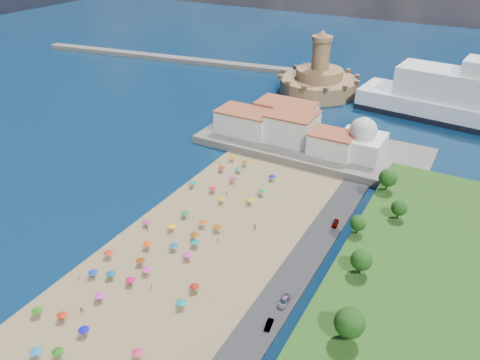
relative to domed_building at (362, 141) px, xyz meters
The scene contains 11 objects.
ground 77.60m from the domed_building, 112.91° to the right, with size 700.00×700.00×0.00m, color #071938.
terrace 21.44m from the domed_building, behind, with size 90.00×36.00×3.00m, color #59544C.
jetty 56.51m from the domed_building, 138.62° to the left, with size 18.00×70.00×2.40m, color #59544C.
breakwater 162.43m from the domed_building, 149.64° to the left, with size 200.00×7.00×2.60m, color #59544C.
waterfront_buildings 33.17m from the domed_building, behind, with size 57.00×29.00×11.00m.
domed_building is the anchor object (origin of this frame).
fortress 79.11m from the domed_building, 122.08° to the left, with size 40.00×40.00×32.40m.
beach_parasols 87.65m from the domed_building, 111.11° to the right, with size 32.46×116.47×2.20m.
beachgoers 77.19m from the domed_building, 114.11° to the right, with size 33.80×100.89×1.87m.
parked_cars 79.18m from the domed_building, 85.63° to the right, with size 2.05×67.17×1.44m.
hillside_trees 84.38m from the domed_building, 77.37° to the right, with size 15.28×112.46×8.05m.
Camera 1 is at (66.85, -88.23, 81.67)m, focal length 35.00 mm.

